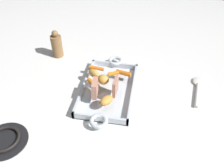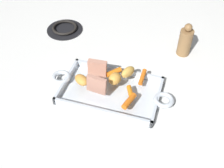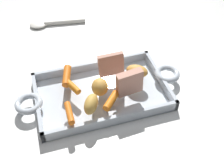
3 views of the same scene
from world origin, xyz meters
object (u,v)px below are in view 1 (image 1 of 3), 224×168
(baby_carrot_center_left, at_px, (96,68))
(stove_burner_rear, at_px, (4,140))
(roasting_dish, at_px, (108,90))
(potato_near_roast, at_px, (106,100))
(baby_carrot_center_right, at_px, (124,73))
(potato_golden_large, at_px, (94,74))
(roast_slice_thick, at_px, (115,86))
(serving_spoon, at_px, (198,87))
(pepper_mill, at_px, (57,45))
(potato_halved, at_px, (103,80))
(baby_carrot_northwest, at_px, (114,73))
(roast_slice_outer, at_px, (95,88))
(baby_carrot_long, at_px, (93,83))

(baby_carrot_center_left, xyz_separation_m, stove_burner_rear, (-0.42, 0.24, -0.03))
(roasting_dish, relative_size, potato_near_roast, 7.57)
(baby_carrot_center_right, height_order, potato_near_roast, potato_near_roast)
(potato_golden_large, distance_m, stove_burner_rear, 0.44)
(roast_slice_thick, relative_size, baby_carrot_center_left, 1.01)
(baby_carrot_center_left, relative_size, serving_spoon, 0.34)
(baby_carrot_center_right, distance_m, pepper_mill, 0.39)
(baby_carrot_center_right, distance_m, potato_halved, 0.11)
(potato_halved, relative_size, pepper_mill, 0.35)
(baby_carrot_northwest, relative_size, stove_burner_rear, 0.32)
(serving_spoon, bearing_deg, baby_carrot_northwest, 99.60)
(roasting_dish, bearing_deg, potato_near_roast, -173.28)
(baby_carrot_center_left, distance_m, baby_carrot_northwest, 0.09)
(roast_slice_outer, distance_m, roast_slice_thick, 0.08)
(baby_carrot_center_right, relative_size, baby_carrot_northwest, 1.32)
(potato_near_roast, xyz_separation_m, serving_spoon, (0.19, -0.38, -0.04))
(roast_slice_thick, relative_size, baby_carrot_northwest, 1.34)
(baby_carrot_center_right, bearing_deg, baby_carrot_northwest, 99.83)
(roasting_dish, height_order, baby_carrot_center_left, baby_carrot_center_left)
(potato_near_roast, bearing_deg, baby_carrot_long, 38.87)
(roasting_dish, height_order, roast_slice_outer, roast_slice_outer)
(baby_carrot_northwest, distance_m, potato_halved, 0.08)
(roast_slice_outer, bearing_deg, baby_carrot_long, 23.12)
(baby_carrot_center_right, bearing_deg, roast_slice_outer, 146.28)
(baby_carrot_center_left, xyz_separation_m, pepper_mill, (0.12, 0.23, 0.02))
(potato_near_roast, distance_m, potato_halved, 0.12)
(baby_carrot_center_left, bearing_deg, potato_golden_large, -177.79)
(roast_slice_outer, height_order, potato_golden_large, roast_slice_outer)
(baby_carrot_northwest, bearing_deg, roast_slice_thick, -166.98)
(baby_carrot_center_left, height_order, potato_golden_large, potato_golden_large)
(baby_carrot_center_right, relative_size, potato_near_roast, 1.14)
(potato_halved, bearing_deg, potato_golden_large, 53.93)
(baby_carrot_center_right, relative_size, pepper_mill, 0.47)
(potato_golden_large, bearing_deg, roasting_dish, -122.23)
(roasting_dish, distance_m, baby_carrot_center_left, 0.13)
(baby_carrot_northwest, bearing_deg, baby_carrot_center_left, 73.49)
(stove_burner_rear, distance_m, pepper_mill, 0.55)
(roast_slice_outer, relative_size, baby_carrot_center_right, 0.99)
(roast_slice_thick, bearing_deg, potato_halved, 51.57)
(roast_slice_thick, distance_m, baby_carrot_center_left, 0.18)
(roasting_dish, height_order, pepper_mill, pepper_mill)
(baby_carrot_center_right, relative_size, potato_golden_large, 1.13)
(roasting_dish, height_order, potato_golden_large, potato_golden_large)
(roasting_dish, xyz_separation_m, serving_spoon, (0.09, -0.39, -0.00))
(baby_carrot_northwest, bearing_deg, potato_halved, 152.65)
(baby_carrot_center_left, bearing_deg, roasting_dish, -143.72)
(pepper_mill, bearing_deg, stove_burner_rear, 178.95)
(potato_near_roast, relative_size, potato_golden_large, 0.99)
(baby_carrot_long, xyz_separation_m, baby_carrot_center_left, (0.11, 0.01, -0.00))
(roast_slice_thick, xyz_separation_m, potato_golden_large, (0.08, 0.11, -0.02))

